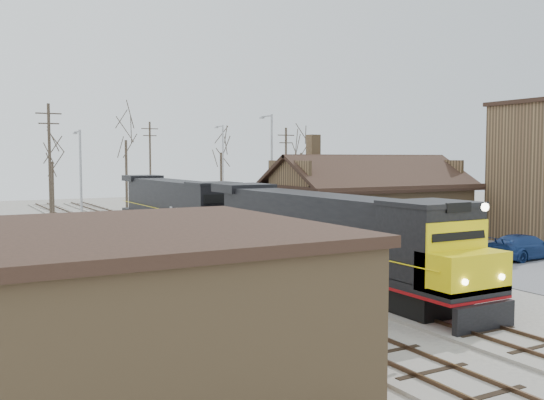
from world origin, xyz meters
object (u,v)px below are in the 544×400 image
Objects in this scene: signal_tower at (539,173)px; locomotive_trailing at (178,206)px; parked_car at (524,247)px; depot at (368,208)px; locomotive_lead at (329,236)px.

signal_tower reaches higher than locomotive_trailing.
depot is at bearing 9.90° from parked_car.
locomotive_trailing is 3.89× the size of parked_car.
signal_tower is 10.17m from parked_car.
depot is 14.77m from locomotive_trailing.
signal_tower reaches higher than parked_car.
signal_tower is at bearing -34.94° from locomotive_trailing.
locomotive_lead is 14.72m from parked_car.
parked_car is at bearing -77.56° from depot.
locomotive_trailing is at bearing 32.83° from parked_car.
locomotive_trailing is (0.00, 20.85, -0.00)m from locomotive_lead.
depot is 1.48× the size of signal_tower.
locomotive_lead is 1.00× the size of locomotive_trailing.
parked_car is at bearing -147.35° from signal_tower.
signal_tower is 1.95× the size of parked_car.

